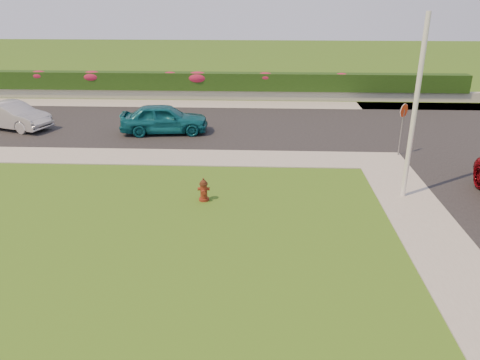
{
  "coord_description": "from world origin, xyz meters",
  "views": [
    {
      "loc": [
        1.99,
        -9.52,
        6.55
      ],
      "look_at": [
        1.36,
        4.4,
        0.9
      ],
      "focal_mm": 35.0,
      "sensor_mm": 36.0,
      "label": 1
    }
  ],
  "objects_px": {
    "sedan_teal": "(164,119)",
    "stop_sign": "(403,118)",
    "sedan_silver": "(12,116)",
    "utility_pole": "(415,111)",
    "fire_hydrant": "(204,190)"
  },
  "relations": [
    {
      "from": "stop_sign",
      "to": "sedan_teal",
      "type": "bearing_deg",
      "value": 142.41
    },
    {
      "from": "fire_hydrant",
      "to": "utility_pole",
      "type": "xyz_separation_m",
      "value": [
        6.77,
        0.6,
        2.63
      ]
    },
    {
      "from": "fire_hydrant",
      "to": "utility_pole",
      "type": "height_order",
      "value": "utility_pole"
    },
    {
      "from": "stop_sign",
      "to": "fire_hydrant",
      "type": "bearing_deg",
      "value": -169.95
    },
    {
      "from": "fire_hydrant",
      "to": "stop_sign",
      "type": "xyz_separation_m",
      "value": [
        7.77,
        4.97,
        1.29
      ]
    },
    {
      "from": "sedan_teal",
      "to": "utility_pole",
      "type": "height_order",
      "value": "utility_pole"
    },
    {
      "from": "sedan_teal",
      "to": "fire_hydrant",
      "type": "bearing_deg",
      "value": -166.32
    },
    {
      "from": "sedan_silver",
      "to": "stop_sign",
      "type": "height_order",
      "value": "stop_sign"
    },
    {
      "from": "sedan_silver",
      "to": "sedan_teal",
      "type": "bearing_deg",
      "value": -73.85
    },
    {
      "from": "utility_pole",
      "to": "stop_sign",
      "type": "xyz_separation_m",
      "value": [
        1.0,
        4.36,
        -1.34
      ]
    },
    {
      "from": "fire_hydrant",
      "to": "utility_pole",
      "type": "distance_m",
      "value": 7.28
    },
    {
      "from": "sedan_teal",
      "to": "sedan_silver",
      "type": "distance_m",
      "value": 7.86
    },
    {
      "from": "fire_hydrant",
      "to": "stop_sign",
      "type": "height_order",
      "value": "stop_sign"
    },
    {
      "from": "sedan_teal",
      "to": "stop_sign",
      "type": "distance_m",
      "value": 11.03
    },
    {
      "from": "sedan_teal",
      "to": "utility_pole",
      "type": "distance_m",
      "value": 12.23
    }
  ]
}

